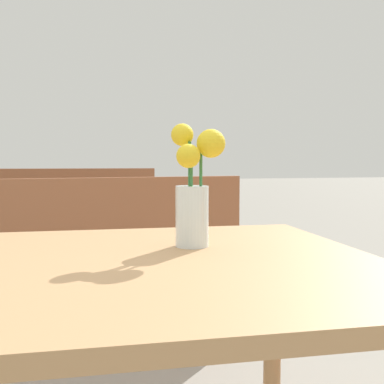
{
  "coord_description": "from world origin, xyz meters",
  "views": [
    {
      "loc": [
        -0.13,
        -0.92,
        0.94
      ],
      "look_at": [
        0.1,
        0.12,
        0.86
      ],
      "focal_mm": 45.0,
      "sensor_mm": 36.0,
      "label": 1
    }
  ],
  "objects_px": {
    "bench_middle": "(58,262)",
    "bench_near": "(37,215)",
    "flower_vase": "(194,195)",
    "table_front": "(156,311)"
  },
  "relations": [
    {
      "from": "table_front",
      "to": "bench_middle",
      "type": "relative_size",
      "value": 0.52
    },
    {
      "from": "bench_near",
      "to": "table_front",
      "type": "bearing_deg",
      "value": -80.37
    },
    {
      "from": "flower_vase",
      "to": "bench_middle",
      "type": "distance_m",
      "value": 1.3
    },
    {
      "from": "flower_vase",
      "to": "bench_near",
      "type": "height_order",
      "value": "flower_vase"
    },
    {
      "from": "flower_vase",
      "to": "bench_middle",
      "type": "xyz_separation_m",
      "value": [
        -0.37,
        1.19,
        -0.39
      ]
    },
    {
      "from": "table_front",
      "to": "bench_near",
      "type": "height_order",
      "value": "bench_near"
    },
    {
      "from": "bench_middle",
      "to": "bench_near",
      "type": "bearing_deg",
      "value": 98.34
    },
    {
      "from": "bench_near",
      "to": "bench_middle",
      "type": "height_order",
      "value": "same"
    },
    {
      "from": "bench_near",
      "to": "bench_middle",
      "type": "relative_size",
      "value": 1.12
    },
    {
      "from": "table_front",
      "to": "flower_vase",
      "type": "distance_m",
      "value": 0.27
    }
  ]
}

